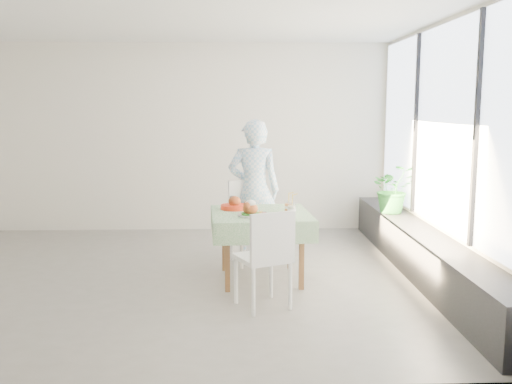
{
  "coord_description": "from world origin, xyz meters",
  "views": [
    {
      "loc": [
        0.75,
        -6.1,
        1.87
      ],
      "look_at": [
        0.95,
        -0.05,
        0.96
      ],
      "focal_mm": 40.0,
      "sensor_mm": 36.0,
      "label": 1
    }
  ],
  "objects_px": {
    "cafe_table": "(261,238)",
    "juice_cup_orange": "(288,206)",
    "chair_far": "(252,238)",
    "potted_plant": "(393,189)",
    "diner": "(254,190)",
    "main_dish": "(252,211)",
    "chair_near": "(263,277)"
  },
  "relations": [
    {
      "from": "chair_near",
      "to": "juice_cup_orange",
      "type": "relative_size",
      "value": 3.79
    },
    {
      "from": "chair_far",
      "to": "potted_plant",
      "type": "distance_m",
      "value": 1.99
    },
    {
      "from": "cafe_table",
      "to": "juice_cup_orange",
      "type": "height_order",
      "value": "juice_cup_orange"
    },
    {
      "from": "cafe_table",
      "to": "diner",
      "type": "distance_m",
      "value": 0.93
    },
    {
      "from": "chair_near",
      "to": "diner",
      "type": "height_order",
      "value": "diner"
    },
    {
      "from": "main_dish",
      "to": "juice_cup_orange",
      "type": "xyz_separation_m",
      "value": [
        0.4,
        0.26,
        -0.0
      ]
    },
    {
      "from": "juice_cup_orange",
      "to": "potted_plant",
      "type": "distance_m",
      "value": 1.88
    },
    {
      "from": "diner",
      "to": "main_dish",
      "type": "relative_size",
      "value": 5.07
    },
    {
      "from": "diner",
      "to": "juice_cup_orange",
      "type": "height_order",
      "value": "diner"
    },
    {
      "from": "cafe_table",
      "to": "main_dish",
      "type": "height_order",
      "value": "main_dish"
    },
    {
      "from": "cafe_table",
      "to": "juice_cup_orange",
      "type": "bearing_deg",
      "value": 7.68
    },
    {
      "from": "cafe_table",
      "to": "chair_near",
      "type": "height_order",
      "value": "chair_near"
    },
    {
      "from": "chair_far",
      "to": "chair_near",
      "type": "xyz_separation_m",
      "value": [
        0.07,
        -1.55,
        -0.01
      ]
    },
    {
      "from": "potted_plant",
      "to": "cafe_table",
      "type": "bearing_deg",
      "value": -145.37
    },
    {
      "from": "diner",
      "to": "potted_plant",
      "type": "distance_m",
      "value": 1.85
    },
    {
      "from": "cafe_table",
      "to": "juice_cup_orange",
      "type": "relative_size",
      "value": 4.49
    },
    {
      "from": "diner",
      "to": "main_dish",
      "type": "xyz_separation_m",
      "value": [
        -0.05,
        -1.06,
        -0.06
      ]
    },
    {
      "from": "juice_cup_orange",
      "to": "main_dish",
      "type": "bearing_deg",
      "value": -147.03
    },
    {
      "from": "chair_near",
      "to": "potted_plant",
      "type": "xyz_separation_m",
      "value": [
        1.77,
        2.09,
        0.53
      ]
    },
    {
      "from": "cafe_table",
      "to": "diner",
      "type": "relative_size",
      "value": 0.64
    },
    {
      "from": "chair_far",
      "to": "chair_near",
      "type": "bearing_deg",
      "value": -87.48
    },
    {
      "from": "chair_far",
      "to": "cafe_table",
      "type": "bearing_deg",
      "value": -83.49
    },
    {
      "from": "juice_cup_orange",
      "to": "chair_far",
      "type": "bearing_deg",
      "value": 120.2
    },
    {
      "from": "chair_far",
      "to": "diner",
      "type": "distance_m",
      "value": 0.58
    },
    {
      "from": "juice_cup_orange",
      "to": "cafe_table",
      "type": "bearing_deg",
      "value": -172.32
    },
    {
      "from": "chair_far",
      "to": "main_dish",
      "type": "bearing_deg",
      "value": -91.29
    },
    {
      "from": "chair_near",
      "to": "diner",
      "type": "xyz_separation_m",
      "value": [
        -0.04,
        1.71,
        0.57
      ]
    },
    {
      "from": "chair_near",
      "to": "diner",
      "type": "relative_size",
      "value": 0.54
    },
    {
      "from": "potted_plant",
      "to": "chair_far",
      "type": "bearing_deg",
      "value": -163.89
    },
    {
      "from": "chair_far",
      "to": "diner",
      "type": "xyz_separation_m",
      "value": [
        0.03,
        0.16,
        0.56
      ]
    },
    {
      "from": "main_dish",
      "to": "juice_cup_orange",
      "type": "height_order",
      "value": "juice_cup_orange"
    },
    {
      "from": "potted_plant",
      "to": "diner",
      "type": "bearing_deg",
      "value": -168.32
    }
  ]
}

